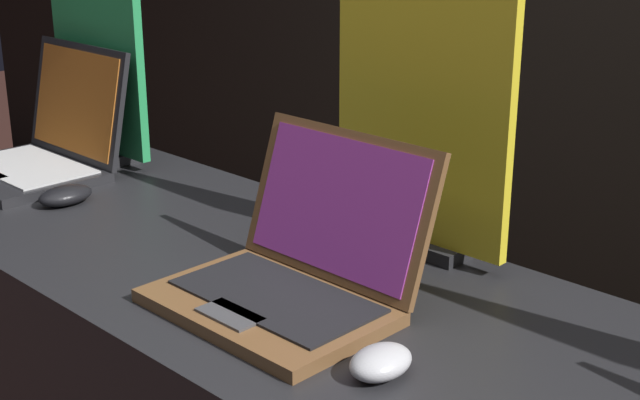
# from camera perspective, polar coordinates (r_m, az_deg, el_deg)

# --- Properties ---
(laptop_front) EXTENTS (0.34, 0.32, 0.27)m
(laptop_front) POSITION_cam_1_polar(r_m,az_deg,el_deg) (2.05, -17.33, 3.42)
(laptop_front) COLOR black
(laptop_front) RESTS_ON display_counter
(mouse_front) EXTENTS (0.07, 0.11, 0.04)m
(mouse_front) POSITION_cam_1_polar(r_m,az_deg,el_deg) (1.83, -15.97, 0.30)
(mouse_front) COLOR black
(mouse_front) RESTS_ON display_counter
(promo_stand_front) EXTENTS (0.33, 0.07, 0.51)m
(promo_stand_front) POSITION_cam_1_polar(r_m,az_deg,el_deg) (2.08, -14.05, 9.11)
(promo_stand_front) COLOR black
(promo_stand_front) RESTS_ON display_counter
(laptop_middle) EXTENTS (0.35, 0.31, 0.24)m
(laptop_middle) POSITION_cam_1_polar(r_m,az_deg,el_deg) (1.33, -1.55, -4.21)
(laptop_middle) COLOR brown
(laptop_middle) RESTS_ON display_counter
(mouse_middle) EXTENTS (0.07, 0.09, 0.04)m
(mouse_middle) POSITION_cam_1_polar(r_m,az_deg,el_deg) (1.15, 3.91, -10.31)
(mouse_middle) COLOR #B2B2B7
(mouse_middle) RESTS_ON display_counter
(promo_stand_middle) EXTENTS (0.35, 0.07, 0.50)m
(promo_stand_middle) POSITION_cam_1_polar(r_m,az_deg,el_deg) (1.48, 6.48, 5.55)
(promo_stand_middle) COLOR black
(promo_stand_middle) RESTS_ON display_counter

